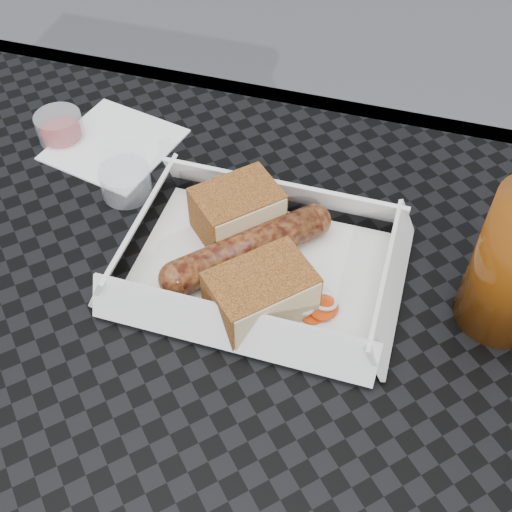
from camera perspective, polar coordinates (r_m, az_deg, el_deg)
The scene contains 9 objects.
patio_table at distance 0.60m, azimuth -9.46°, elevation -13.43°, with size 0.80×0.80×0.74m.
food_tray at distance 0.58m, azimuth 0.28°, elevation -1.07°, with size 0.22×0.15×0.00m, color white.
bratwurst at distance 0.57m, azimuth -0.72°, elevation 0.66°, with size 0.13×0.13×0.03m.
bread_near at distance 0.59m, azimuth -1.67°, elevation 4.03°, with size 0.08×0.05×0.05m, color brown.
bread_far at distance 0.54m, azimuth 0.43°, elevation -3.27°, with size 0.08×0.06×0.04m, color brown.
veg_garnish at distance 0.55m, azimuth 5.11°, elevation -4.41°, with size 0.03×0.03×0.00m.
napkin at distance 0.72m, azimuth -12.47°, elevation 9.66°, with size 0.12×0.12×0.00m, color white.
condiment_cup_sauce at distance 0.74m, azimuth -17.04°, elevation 10.90°, with size 0.05×0.05×0.03m, color #920A0A.
condiment_cup_empty at distance 0.65m, azimuth -11.51°, elevation 6.48°, with size 0.05×0.05×0.03m, color silver.
Camera 1 is at (0.17, -0.23, 1.20)m, focal length 45.00 mm.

